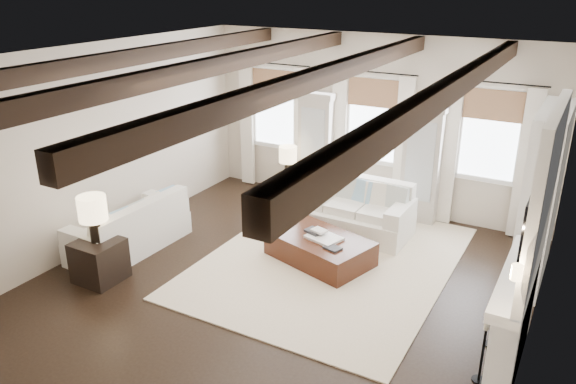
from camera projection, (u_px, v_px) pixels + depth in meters
The scene contains 16 objects.
ground at pixel (269, 296), 7.75m from camera, with size 7.50×7.50×0.00m, color black.
room_shell at pixel (350, 156), 7.45m from camera, with size 6.54×7.54×3.22m.
area_rug at pixel (330, 261), 8.67m from camera, with size 3.50×4.50×0.02m, color beige.
sofa_back at pixel (349, 210), 9.60m from camera, with size 2.15×1.00×0.92m.
sofa_left at pixel (132, 230), 8.92m from camera, with size 0.94×2.00×0.85m.
ottoman at pixel (320, 249), 8.62m from camera, with size 1.53×0.95×0.40m, color black.
tray at pixel (324, 238), 8.49m from camera, with size 0.50×0.38×0.04m, color white.
book_lower at pixel (314, 231), 8.61m from camera, with size 0.26×0.20×0.04m, color #262628.
book_upper at pixel (319, 230), 8.55m from camera, with size 0.22×0.17×0.03m, color beige.
book_loose at pixel (333, 248), 8.18m from camera, with size 0.24×0.18×0.03m, color #262628.
side_table_front at pixel (99, 261), 8.05m from camera, with size 0.61×0.61×0.61m, color black.
lamp_front at pixel (93, 211), 7.77m from camera, with size 0.40×0.40×0.69m.
side_table_back at pixel (288, 190), 10.72m from camera, with size 0.38×0.38×0.57m, color black.
lamp_back at pixel (288, 156), 10.48m from camera, with size 0.34×0.34×0.59m.
candlestick_near at pixel (482, 357), 6.02m from camera, with size 0.15×0.15×0.76m.
candlestick_far at pixel (495, 322), 6.59m from camera, with size 0.16×0.16×0.80m.
Camera 1 is at (3.50, -5.72, 4.15)m, focal length 35.00 mm.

